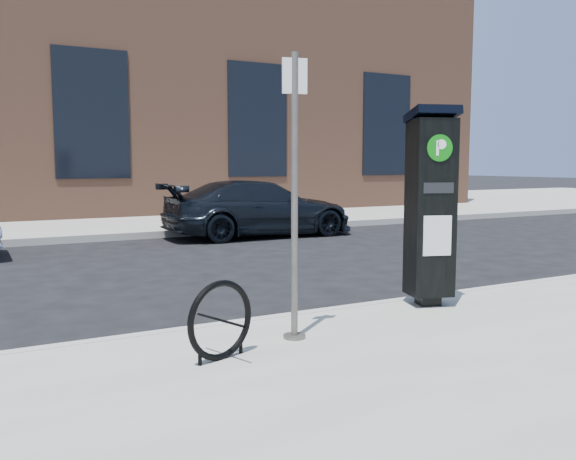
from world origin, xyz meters
TOP-DOWN VIEW (x-y plane):
  - ground at (0.00, 0.00)m, footprint 120.00×120.00m
  - sidewalk_far at (0.00, 14.00)m, footprint 60.00×12.00m
  - curb_near at (0.00, -0.02)m, footprint 60.00×0.12m
  - curb_far at (0.00, 8.02)m, footprint 60.00×0.12m
  - building at (-0.00, 17.00)m, footprint 28.00×10.05m
  - parking_kiosk at (1.06, -0.35)m, footprint 0.59×0.56m
  - sign_pole at (-0.83, -0.77)m, footprint 0.21×0.19m
  - bike_rack at (-1.61, -1.00)m, footprint 0.61×0.24m
  - car_dark at (2.71, 7.20)m, footprint 4.43×1.87m

SIDE VIEW (x-z plane):
  - ground at x=0.00m, z-range 0.00..0.00m
  - sidewalk_far at x=0.00m, z-range 0.00..0.15m
  - curb_near at x=0.00m, z-range -0.01..0.15m
  - curb_far at x=0.00m, z-range -0.01..0.15m
  - bike_rack at x=-1.61m, z-range 0.14..0.77m
  - car_dark at x=2.71m, z-range 0.00..1.28m
  - parking_kiosk at x=1.06m, z-range 0.18..2.28m
  - sign_pole at x=-0.83m, z-range 0.14..2.57m
  - building at x=0.00m, z-range 0.02..8.27m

